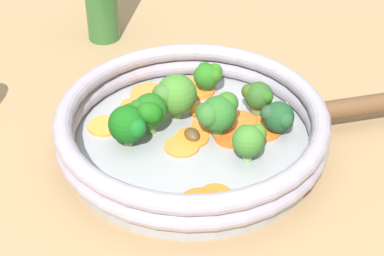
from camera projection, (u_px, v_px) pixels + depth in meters
ground_plane at (192, 150)px, 0.72m from camera, size 4.00×4.00×0.00m
skillet at (192, 145)px, 0.72m from camera, size 0.28×0.28×0.02m
skillet_rim_wall at (192, 124)px, 0.70m from camera, size 0.30×0.30×0.04m
skillet_handle at (376, 104)px, 0.75m from camera, size 0.14×0.12×0.02m
skillet_rivet_left at (313, 138)px, 0.70m from camera, size 0.01×0.01×0.01m
skillet_rivet_right at (289, 102)px, 0.76m from camera, size 0.01×0.01×0.01m
carrot_slice_0 at (240, 121)px, 0.73m from camera, size 0.05×0.05×0.01m
carrot_slice_1 at (203, 123)px, 0.73m from camera, size 0.05×0.05×0.00m
carrot_slice_2 at (201, 204)px, 0.62m from camera, size 0.06×0.06×0.01m
carrot_slice_3 at (149, 94)px, 0.78m from camera, size 0.06×0.06×0.01m
carrot_slice_4 at (216, 196)px, 0.63m from camera, size 0.04×0.04×0.00m
carrot_slice_5 at (185, 147)px, 0.70m from camera, size 0.05×0.05×0.00m
carrot_slice_6 at (196, 88)px, 0.79m from camera, size 0.06×0.06×0.01m
carrot_slice_7 at (189, 136)px, 0.71m from camera, size 0.04×0.04×0.00m
carrot_slice_8 at (134, 106)px, 0.76m from camera, size 0.04×0.04×0.01m
carrot_slice_9 at (261, 129)px, 0.72m from camera, size 0.06×0.06×0.00m
carrot_slice_10 at (232, 136)px, 0.71m from camera, size 0.05×0.05×0.01m
carrot_slice_11 at (221, 122)px, 0.73m from camera, size 0.05×0.05×0.00m
carrot_slice_12 at (203, 111)px, 0.75m from camera, size 0.04×0.04×0.00m
carrot_slice_13 at (105, 126)px, 0.73m from camera, size 0.04×0.04×0.00m
broccoli_floret_0 at (208, 75)px, 0.77m from camera, size 0.04×0.04×0.04m
broccoli_floret_1 at (149, 111)px, 0.70m from camera, size 0.04×0.04×0.05m
broccoli_floret_2 at (258, 96)px, 0.73m from camera, size 0.03×0.04×0.04m
broccoli_floret_3 at (249, 139)px, 0.67m from camera, size 0.04×0.04×0.04m
broccoli_floret_4 at (129, 123)px, 0.69m from camera, size 0.05×0.05×0.05m
broccoli_floret_5 at (174, 95)px, 0.72m from camera, size 0.05×0.05×0.06m
broccoli_floret_6 at (278, 117)px, 0.70m from camera, size 0.04×0.04×0.04m
broccoli_floret_7 at (217, 113)px, 0.70m from camera, size 0.05×0.04×0.05m
mushroom_piece_0 at (195, 135)px, 0.71m from camera, size 0.02×0.03×0.01m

